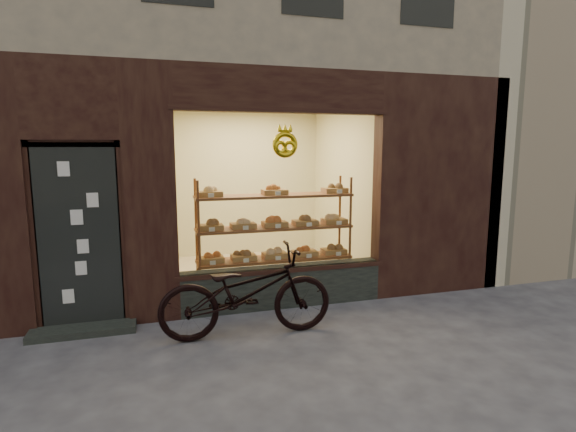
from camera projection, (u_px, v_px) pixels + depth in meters
name	position (u px, v px, depth m)	size (l,w,h in m)	color
ground	(300.00, 392.00, 3.92)	(90.00, 90.00, 0.00)	#3C3C43
display_shelf	(275.00, 239.00, 6.34)	(2.20, 0.45, 1.70)	brown
bicycle	(247.00, 292.00, 5.03)	(0.68, 1.94, 1.02)	black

